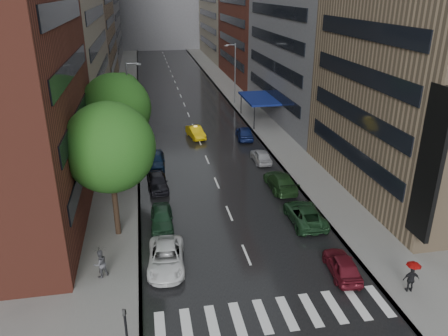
# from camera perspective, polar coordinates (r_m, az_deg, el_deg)

# --- Properties ---
(ground) EXTENTS (220.00, 220.00, 0.00)m
(ground) POSITION_cam_1_polar(r_m,az_deg,el_deg) (27.01, 4.97, -15.86)
(ground) COLOR gray
(ground) RESTS_ON ground
(road) EXTENTS (14.00, 140.00, 0.01)m
(road) POSITION_cam_1_polar(r_m,az_deg,el_deg) (72.55, -5.53, 9.01)
(road) COLOR black
(road) RESTS_ON ground
(sidewalk_left) EXTENTS (4.00, 140.00, 0.15)m
(sidewalk_left) POSITION_cam_1_polar(r_m,az_deg,el_deg) (72.33, -12.72, 8.59)
(sidewalk_left) COLOR gray
(sidewalk_left) RESTS_ON ground
(sidewalk_right) EXTENTS (4.00, 140.00, 0.15)m
(sidewalk_right) POSITION_cam_1_polar(r_m,az_deg,el_deg) (73.83, 1.53, 9.40)
(sidewalk_right) COLOR gray
(sidewalk_right) RESTS_ON ground
(crosswalk) EXTENTS (13.15, 2.80, 0.01)m
(crosswalk) POSITION_cam_1_polar(r_m,az_deg,el_deg) (25.57, 6.66, -18.48)
(crosswalk) COLOR silver
(crosswalk) RESTS_ON ground
(tree_near) EXTENTS (6.21, 6.21, 9.90)m
(tree_near) POSITION_cam_1_polar(r_m,az_deg,el_deg) (30.35, -14.73, 2.59)
(tree_near) COLOR #382619
(tree_near) RESTS_ON ground
(tree_mid) EXTENTS (6.23, 6.23, 9.93)m
(tree_mid) POSITION_cam_1_polar(r_m,az_deg,el_deg) (40.35, -13.93, 7.57)
(tree_mid) COLOR #382619
(tree_mid) RESTS_ON ground
(tree_far) EXTENTS (4.47, 4.47, 7.12)m
(tree_far) POSITION_cam_1_polar(r_m,az_deg,el_deg) (56.63, -13.06, 9.79)
(tree_far) COLOR #382619
(tree_far) RESTS_ON ground
(taxi) EXTENTS (2.16, 4.31, 1.36)m
(taxi) POSITION_cam_1_polar(r_m,az_deg,el_deg) (52.74, -3.73, 4.69)
(taxi) COLOR yellow
(taxi) RESTS_ON ground
(parked_cars_left) EXTENTS (2.63, 22.16, 1.56)m
(parked_cars_left) POSITION_cam_1_polar(r_m,az_deg,el_deg) (35.96, -8.39, -4.21)
(parked_cars_left) COLOR white
(parked_cars_left) RESTS_ON ground
(parked_cars_right) EXTENTS (2.49, 31.58, 1.55)m
(parked_cars_right) POSITION_cam_1_polar(r_m,az_deg,el_deg) (39.66, 7.21, -1.51)
(parked_cars_right) COLOR maroon
(parked_cars_right) RESTS_ON ground
(ped_black_umbrella) EXTENTS (1.12, 1.06, 2.09)m
(ped_black_umbrella) POSITION_cam_1_polar(r_m,az_deg,el_deg) (28.24, -15.92, -11.42)
(ped_black_umbrella) COLOR #4A4B4F
(ped_black_umbrella) RESTS_ON sidewalk_left
(ped_red_umbrella) EXTENTS (1.01, 0.82, 2.01)m
(ped_red_umbrella) POSITION_cam_1_polar(r_m,az_deg,el_deg) (28.26, 23.36, -12.62)
(ped_red_umbrella) COLOR black
(ped_red_umbrella) RESTS_ON sidewalk_right
(traffic_light) EXTENTS (0.18, 0.15, 3.45)m
(traffic_light) POSITION_cam_1_polar(r_m,az_deg,el_deg) (21.56, -12.60, -20.39)
(traffic_light) COLOR black
(traffic_light) RESTS_ON sidewalk_left
(street_lamp_left) EXTENTS (1.74, 0.22, 9.00)m
(street_lamp_left) POSITION_cam_1_polar(r_m,az_deg,el_deg) (51.73, -12.23, 8.72)
(street_lamp_left) COLOR gray
(street_lamp_left) RESTS_ON sidewalk_left
(street_lamp_right) EXTENTS (1.74, 0.22, 9.00)m
(street_lamp_right) POSITION_cam_1_polar(r_m,az_deg,el_deg) (67.82, 1.38, 12.39)
(street_lamp_right) COLOR gray
(street_lamp_right) RESTS_ON sidewalk_right
(awning) EXTENTS (4.00, 8.00, 3.12)m
(awning) POSITION_cam_1_polar(r_m,az_deg,el_deg) (58.93, 4.61, 9.04)
(awning) COLOR navy
(awning) RESTS_ON sidewalk_right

